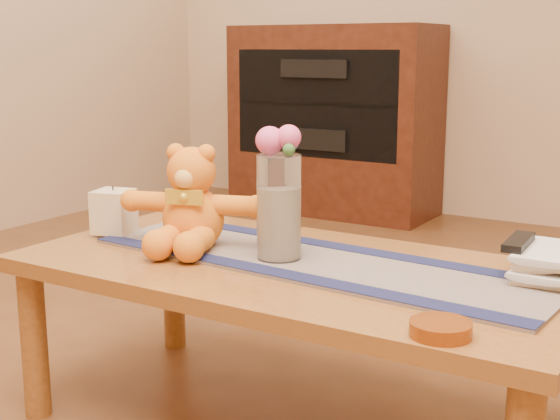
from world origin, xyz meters
The scene contains 28 objects.
coffee_table_top centered at (0.00, 0.00, 0.43)m, with size 1.40×0.70×0.04m, color brown.
table_leg_fl centered at (-0.64, -0.29, 0.21)m, with size 0.07×0.07×0.41m, color brown.
table_leg_bl centered at (-0.64, 0.29, 0.21)m, with size 0.07×0.07×0.41m, color brown.
persian_runner centered at (0.04, 0.03, 0.45)m, with size 1.20×0.35×0.01m, color #1B1843.
runner_border_near centered at (0.03, -0.12, 0.46)m, with size 1.20×0.06×0.00m, color #161B42.
runner_border_far centered at (0.05, 0.17, 0.46)m, with size 1.20×0.06×0.00m, color #161B42.
teddy_bear centered at (-0.31, -0.01, 0.59)m, with size 0.38×0.31×0.26m, color orange, non-canonical shape.
pillar_candle centered at (-0.59, -0.02, 0.52)m, with size 0.10×0.10×0.12m, color beige.
candle_wick centered at (-0.59, -0.02, 0.59)m, with size 0.00×0.00×0.01m, color black.
glass_vase centered at (-0.05, -0.01, 0.59)m, with size 0.11×0.11×0.26m, color silver.
potpourri_fill centered at (-0.05, -0.01, 0.55)m, with size 0.09×0.09×0.18m, color beige.
rose_left centered at (-0.07, -0.02, 0.75)m, with size 0.07×0.07×0.07m, color #ED5396.
rose_right centered at (-0.02, 0.00, 0.76)m, with size 0.06×0.06×0.06m, color #ED5396.
blue_flower_back centered at (-0.04, 0.03, 0.75)m, with size 0.04×0.04×0.04m, color #4C5DA5.
blue_flower_side centered at (-0.08, 0.01, 0.74)m, with size 0.04×0.04×0.04m, color #4C5DA5.
leaf_sprig centered at (-0.01, -0.03, 0.74)m, with size 0.03×0.03×0.03m, color #33662D.
bronze_ball centered at (-0.07, 0.08, 0.49)m, with size 0.06×0.06×0.06m, color #4D4819.
book_bottom centered at (0.49, 0.18, 0.46)m, with size 0.17×0.22×0.02m, color beige.
book_lower centered at (0.50, 0.17, 0.48)m, with size 0.16×0.22×0.02m, color beige.
book_upper centered at (0.49, 0.18, 0.50)m, with size 0.17×0.22×0.02m, color beige.
book_top centered at (0.50, 0.17, 0.52)m, with size 0.16×0.22×0.02m, color beige.
tv_remote centered at (0.49, 0.17, 0.54)m, with size 0.04×0.16×0.02m, color black.
amber_dish centered at (0.47, -0.28, 0.46)m, with size 0.12×0.12×0.03m, color #BF5914.
media_cabinet centered at (-1.20, 2.48, 0.55)m, with size 1.20×0.50×1.10m, color black.
cabinet_cavity centered at (-1.20, 2.25, 0.66)m, with size 1.02×0.03×0.61m, color black.
cabinet_shelf centered at (-1.20, 2.33, 0.66)m, with size 1.02×0.20×0.03m, color black.
stereo_upper centered at (-1.20, 2.35, 0.86)m, with size 0.42×0.28×0.10m, color black.
stereo_lower centered at (-1.20, 2.35, 0.46)m, with size 0.42×0.28×0.12m, color black.
Camera 1 is at (0.93, -1.59, 0.98)m, focal length 49.42 mm.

